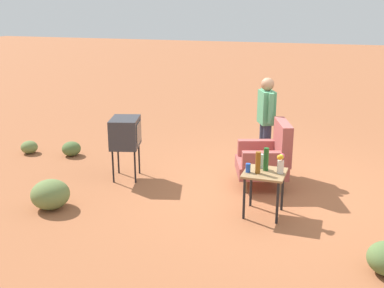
{
  "coord_description": "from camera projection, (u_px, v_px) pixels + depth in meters",
  "views": [
    {
      "loc": [
        6.93,
        1.04,
        2.79
      ],
      "look_at": [
        0.13,
        -1.27,
        0.65
      ],
      "focal_mm": 43.66,
      "sensor_mm": 36.0,
      "label": 1
    }
  ],
  "objects": [
    {
      "name": "person_standing",
      "position": [
        266.0,
        119.0,
        7.91
      ],
      "size": [
        0.52,
        0.36,
        1.64
      ],
      "color": "#2D3347",
      "rests_on": "ground"
    },
    {
      "name": "ground_plane",
      "position": [
        270.0,
        188.0,
        7.41
      ],
      "size": [
        60.0,
        60.0,
        0.0
      ],
      "primitive_type": "plane",
      "color": "#A05B38"
    },
    {
      "name": "tv_on_stand",
      "position": [
        125.0,
        133.0,
        7.64
      ],
      "size": [
        0.7,
        0.59,
        1.03
      ],
      "color": "black",
      "rests_on": "ground"
    },
    {
      "name": "bottle_short_clear",
      "position": [
        261.0,
        161.0,
        6.45
      ],
      "size": [
        0.06,
        0.06,
        0.2
      ],
      "primitive_type": "cylinder",
      "color": "silver",
      "rests_on": "side_table"
    },
    {
      "name": "bottle_wine_green",
      "position": [
        266.0,
        159.0,
        6.33
      ],
      "size": [
        0.07,
        0.07,
        0.32
      ],
      "primitive_type": "cylinder",
      "color": "#1E5623",
      "rests_on": "side_table"
    },
    {
      "name": "flower_vase",
      "position": [
        281.0,
        163.0,
        6.23
      ],
      "size": [
        0.15,
        0.1,
        0.27
      ],
      "color": "silver",
      "rests_on": "side_table"
    },
    {
      "name": "bottle_tall_amber",
      "position": [
        258.0,
        163.0,
        6.23
      ],
      "size": [
        0.07,
        0.07,
        0.3
      ],
      "primitive_type": "cylinder",
      "color": "brown",
      "rests_on": "side_table"
    },
    {
      "name": "shrub_near",
      "position": [
        29.0,
        147.0,
        9.12
      ],
      "size": [
        0.32,
        0.32,
        0.25
      ],
      "primitive_type": "ellipsoid",
      "color": "olive",
      "rests_on": "ground"
    },
    {
      "name": "armchair",
      "position": [
        268.0,
        157.0,
        7.35
      ],
      "size": [
        0.97,
        0.99,
        1.06
      ],
      "color": "#937047",
      "rests_on": "ground"
    },
    {
      "name": "shrub_lone",
      "position": [
        71.0,
        149.0,
        8.98
      ],
      "size": [
        0.36,
        0.36,
        0.28
      ],
      "primitive_type": "ellipsoid",
      "color": "#516B38",
      "rests_on": "ground"
    },
    {
      "name": "soda_can_blue",
      "position": [
        248.0,
        168.0,
        6.29
      ],
      "size": [
        0.07,
        0.07,
        0.12
      ],
      "primitive_type": "cylinder",
      "color": "blue",
      "rests_on": "side_table"
    },
    {
      "name": "shrub_far",
      "position": [
        50.0,
        194.0,
        6.63
      ],
      "size": [
        0.55,
        0.55,
        0.42
      ],
      "primitive_type": "ellipsoid",
      "color": "olive",
      "rests_on": "ground"
    },
    {
      "name": "side_table",
      "position": [
        264.0,
        178.0,
        6.34
      ],
      "size": [
        0.56,
        0.56,
        0.62
      ],
      "color": "black",
      "rests_on": "ground"
    }
  ]
}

